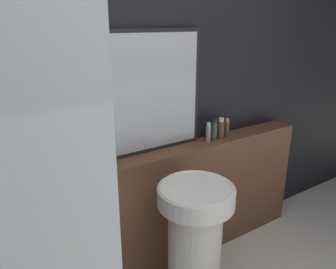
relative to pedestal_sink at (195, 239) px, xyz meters
The scene contains 9 objects.
wall_back 0.94m from the pedestal_sink, 90.48° to the left, with size 8.00×0.06×2.50m.
vanity_counter 0.41m from the pedestal_sink, 90.63° to the left, with size 2.61×0.19×0.92m.
pedestal_sink is the anchor object (origin of this frame).
mirror 0.98m from the pedestal_sink, 94.43° to the left, with size 0.80×0.03×0.81m.
towel_stack 0.85m from the pedestal_sink, 144.27° to the left, with size 0.17×0.13×0.08m.
shampoo_bottle 0.78m from the pedestal_sink, 43.88° to the left, with size 0.04×0.04×0.15m.
conditioner_bottle 0.82m from the pedestal_sink, 40.32° to the left, with size 0.04×0.04×0.17m.
lotion_bottle 0.86m from the pedestal_sink, 36.74° to the left, with size 0.06×0.06×0.16m.
body_wash_bottle 0.89m from the pedestal_sink, 33.78° to the left, with size 0.04×0.04×0.15m.
Camera 1 is at (-1.09, -0.32, 1.77)m, focal length 35.00 mm.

